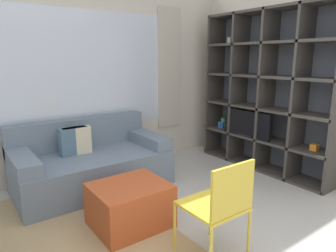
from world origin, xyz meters
The scene contains 7 objects.
wall_back centered at (0.00, 2.84, 1.36)m, with size 6.17×0.11×2.70m.
wall_right centered at (2.52, 1.41, 1.35)m, with size 0.07×4.01×2.70m, color beige.
area_rug centered at (-0.79, 1.32, 0.01)m, with size 2.00×2.38×0.01m, color tan.
shelving_unit centered at (2.31, 1.46, 1.12)m, with size 0.41×2.10×2.28m.
couch_main centered at (-0.05, 2.31, 0.31)m, with size 1.84×0.99×0.84m.
ottoman centered at (-0.11, 1.19, 0.22)m, with size 0.70×0.60×0.43m.
folding_chair centered at (0.21, 0.31, 0.52)m, with size 0.44×0.46×0.86m.
Camera 1 is at (-1.38, -1.19, 1.62)m, focal length 32.00 mm.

